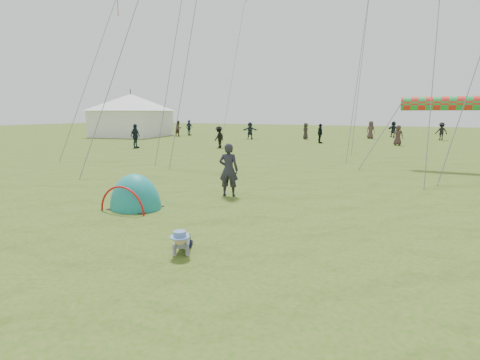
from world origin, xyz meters
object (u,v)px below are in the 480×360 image
at_px(crawling_toddler, 182,240).
at_px(popup_tent, 136,208).
at_px(standing_adult, 229,170).
at_px(event_marquee, 132,114).

height_order(crawling_toddler, popup_tent, popup_tent).
bearing_deg(standing_adult, popup_tent, 41.89).
xyz_separation_m(crawling_toddler, event_marquee, (-24.68, 26.26, 2.17)).
bearing_deg(event_marquee, popup_tent, -58.27).
distance_m(crawling_toddler, popup_tent, 3.84).
bearing_deg(popup_tent, crawling_toddler, -37.94).
xyz_separation_m(popup_tent, standing_adult, (1.62, 2.49, 0.84)).
bearing_deg(standing_adult, crawling_toddler, 92.36).
height_order(popup_tent, event_marquee, event_marquee).
bearing_deg(crawling_toddler, event_marquee, 108.68).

